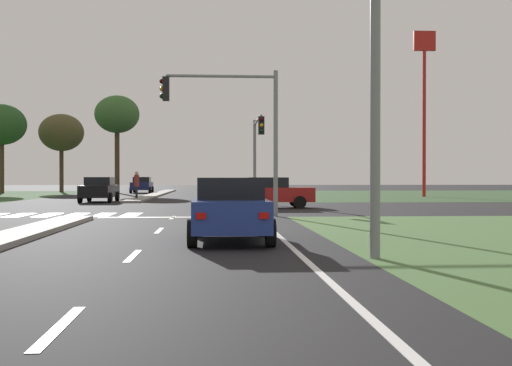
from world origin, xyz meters
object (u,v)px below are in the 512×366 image
Objects in this scene: fastfood_pole_sign at (424,78)px; treeline_third at (61,133)px; pedestrian_at_median at (137,182)px; treeline_fourth at (117,115)px; car_black_second at (99,189)px; traffic_signal_near_right at (234,116)px; treeline_second at (2,125)px; car_navy_near at (142,185)px; traffic_signal_far_right at (257,143)px; car_blue_third at (230,209)px; car_red_fourth at (270,192)px.

treeline_third is (-33.52, 18.67, -3.30)m from fastfood_pole_sign.
pedestrian_at_median is 0.19× the size of treeline_fourth.
treeline_fourth is (-2.39, 23.18, 7.03)m from car_black_second.
traffic_signal_near_right is 3.17× the size of pedestrian_at_median.
treeline_second is (-15.61, 19.92, 5.50)m from pedestrian_at_median.
car_navy_near is 14.89m from treeline_second.
traffic_signal_far_right is at bearing 81.35° from traffic_signal_near_right.
car_blue_third is 10.41m from traffic_signal_near_right.
treeline_fourth is at bearing 78.41° from pedestrian_at_median.
treeline_third is (4.54, 5.29, -0.39)m from treeline_second.
treeline_third is at bearing 89.85° from pedestrian_at_median.
car_blue_third is 0.50× the size of treeline_third.
treeline_second is 1.05× the size of treeline_third.
treeline_second is at bearing 113.81° from car_blue_third.
car_blue_third is 29.02m from pedestrian_at_median.
car_blue_third is at bearing -8.30° from car_red_fourth.
car_blue_third is 0.95× the size of car_red_fourth.
treeline_third is (-9.09, 4.57, 5.56)m from car_navy_near.
car_navy_near is 1.03× the size of car_blue_third.
treeline_fourth is at bearing 10.59° from car_navy_near.
car_navy_near is 0.96× the size of car_black_second.
car_navy_near is at bearing -90.04° from car_black_second.
traffic_signal_far_right is 11.14m from pedestrian_at_median.
fastfood_pole_sign is at bearing -7.64° from pedestrian_at_median.
car_blue_third is at bearing -66.19° from treeline_second.
traffic_signal_near_right is at bearing 117.63° from car_black_second.
traffic_signal_near_right is at bearing -122.99° from fastfood_pole_sign.
fastfood_pole_sign is (14.62, 14.12, 6.10)m from traffic_signal_far_right.
car_navy_near is 30.00m from traffic_signal_far_right.
treeline_third is at bearing 119.95° from traffic_signal_far_right.
traffic_signal_near_right is 0.44× the size of fastfood_pole_sign.
car_red_fourth is 4.75m from traffic_signal_far_right.
traffic_signal_near_right is at bearing 87.56° from car_blue_third.
treeline_third is at bearing 107.39° from car_blue_third.
treeline_third is (-16.80, 53.65, 5.59)m from car_blue_third.
treeline_second reaches higher than car_red_fourth.
traffic_signal_near_right is at bearing -60.51° from treeline_second.
car_red_fourth is at bearing -78.13° from pedestrian_at_median.
traffic_signal_far_right is 37.95m from treeline_third.
car_blue_third is at bearing 98.93° from car_navy_near.
traffic_signal_near_right reaches higher than car_blue_third.
traffic_signal_far_right is (1.67, 10.98, -0.46)m from traffic_signal_near_right.
fastfood_pole_sign is (14.23, 17.95, 8.89)m from car_red_fourth.
treeline_third reaches higher than car_navy_near.
treeline_fourth reaches higher than car_blue_third.
traffic_signal_near_right is (-2.06, -7.15, 3.24)m from car_red_fourth.
car_black_second is 0.34× the size of fastfood_pole_sign.
fastfood_pole_sign reaches higher than treeline_second.
traffic_signal_far_right is 0.68× the size of treeline_third.
traffic_signal_far_right reaches higher than pedestrian_at_median.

